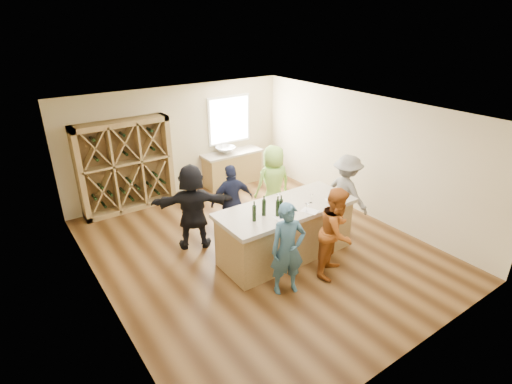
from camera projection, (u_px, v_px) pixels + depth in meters
floor at (258, 249)px, 8.23m from camera, size 6.00×7.00×0.10m
ceiling at (258, 109)px, 7.04m from camera, size 6.00×7.00×0.10m
wall_back at (178, 141)px, 10.28m from camera, size 6.00×0.10×2.80m
wall_front at (422, 276)px, 4.98m from camera, size 6.00×0.10×2.80m
wall_left at (93, 230)px, 6.03m from camera, size 0.10×7.00×2.80m
wall_right at (365, 155)px, 9.23m from camera, size 0.10×7.00×2.80m
window_frame at (229, 120)px, 10.87m from camera, size 1.30×0.06×1.30m
window_pane at (230, 120)px, 10.84m from camera, size 1.18×0.01×1.18m
wine_rack at (126, 166)px, 9.41m from camera, size 2.20×0.45×2.20m
back_counter_base at (232, 169)px, 11.15m from camera, size 1.60×0.58×0.86m
back_counter_top at (232, 153)px, 10.96m from camera, size 1.70×0.62×0.06m
sink at (226, 150)px, 10.81m from camera, size 0.54×0.54×0.19m
faucet at (222, 146)px, 10.92m from camera, size 0.02×0.02×0.30m
tasting_counter_base at (286, 233)px, 7.75m from camera, size 2.60×1.00×1.00m
tasting_counter_top at (286, 208)px, 7.53m from camera, size 2.72×1.12×0.08m
wine_bottle_a at (254, 213)px, 6.92m from camera, size 0.07×0.07×0.30m
wine_bottle_c at (264, 208)px, 7.11m from camera, size 0.09×0.09×0.30m
wine_bottle_d at (278, 208)px, 7.09m from camera, size 0.08×0.08×0.31m
wine_bottle_e at (281, 207)px, 7.17m from camera, size 0.08×0.08×0.29m
wine_glass_a at (291, 215)px, 7.00m from camera, size 0.09×0.09×0.18m
wine_glass_b at (307, 208)px, 7.26m from camera, size 0.07×0.07×0.17m
wine_glass_c at (330, 200)px, 7.55m from camera, size 0.09×0.09×0.20m
wine_glass_d at (311, 199)px, 7.61m from camera, size 0.08×0.08×0.16m
wine_glass_e at (332, 196)px, 7.72m from camera, size 0.08×0.08×0.19m
tasting_menu_a at (283, 219)px, 7.05m from camera, size 0.25×0.33×0.00m
tasting_menu_b at (310, 211)px, 7.33m from camera, size 0.32×0.36×0.00m
tasting_menu_c at (334, 201)px, 7.70m from camera, size 0.33×0.38×0.00m
person_near_left at (288, 249)px, 6.61m from camera, size 0.71×0.61×1.65m
person_near_right at (337, 232)px, 7.10m from camera, size 0.93×0.77×1.69m
person_server at (346, 193)px, 8.61m from camera, size 0.56×1.12×1.71m
person_far_mid at (232, 201)px, 8.37m from camera, size 1.01×0.63×1.60m
person_far_right at (273, 183)px, 9.03m from camera, size 0.93×0.67×1.76m
person_far_left at (193, 207)px, 7.92m from camera, size 1.74×1.26×1.78m
wine_glass_f at (278, 199)px, 7.60m from camera, size 0.07×0.07×0.18m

